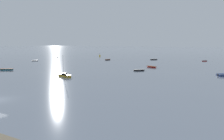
{
  "coord_description": "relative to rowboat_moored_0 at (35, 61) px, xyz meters",
  "views": [
    {
      "loc": [
        31.39,
        -19.48,
        8.66
      ],
      "look_at": [
        -0.48,
        35.98,
        0.64
      ],
      "focal_mm": 35.73,
      "sensor_mm": 36.0,
      "label": 1
    }
  ],
  "objects": [
    {
      "name": "rowboat_moored_4",
      "position": [
        19.79,
        -28.37,
        0.05
      ],
      "size": [
        4.27,
        3.49,
        0.66
      ],
      "rotation": [
        0.0,
        0.0,
        0.58
      ],
      "color": "#197084",
      "rests_on": "ground"
    },
    {
      "name": "rowboat_moored_3",
      "position": [
        56.27,
        1.3,
        0.04
      ],
      "size": [
        4.25,
        2.77,
        0.64
      ],
      "rotation": [
        0.0,
        0.0,
        5.9
      ],
      "color": "red",
      "rests_on": "ground"
    },
    {
      "name": "rowboat_moored_5",
      "position": [
        -9.43,
        24.42,
        0.02
      ],
      "size": [
        3.22,
        3.6,
        0.57
      ],
      "rotation": [
        0.0,
        0.0,
        5.39
      ],
      "color": "gray",
      "rests_on": "ground"
    },
    {
      "name": "channel_buoy",
      "position": [
        7.57,
        43.58,
        0.33
      ],
      "size": [
        0.9,
        0.9,
        2.3
      ],
      "color": "gold",
      "rests_on": "ground"
    },
    {
      "name": "rowboat_moored_1",
      "position": [
        56.08,
        -9.18,
        0.03
      ],
      "size": [
        3.48,
        3.65,
        0.59
      ],
      "rotation": [
        0.0,
        0.0,
        3.98
      ],
      "color": "black",
      "rests_on": "ground"
    },
    {
      "name": "rowboat_moored_9",
      "position": [
        26.5,
        21.5,
        0.02
      ],
      "size": [
        1.81,
        3.73,
        0.56
      ],
      "rotation": [
        0.0,
        0.0,
        1.4
      ],
      "color": "black",
      "rests_on": "ground"
    },
    {
      "name": "rowboat_moored_0",
      "position": [
        0.0,
        0.0,
        0.0
      ],
      "size": [
        2.19,
        3.23,
        0.48
      ],
      "rotation": [
        0.0,
        0.0,
        4.3
      ],
      "color": "white",
      "rests_on": "ground"
    },
    {
      "name": "rowboat_moored_8",
      "position": [
        45.49,
        34.42,
        0.04
      ],
      "size": [
        3.75,
        3.64,
        0.62
      ],
      "rotation": [
        0.0,
        0.0,
        3.9
      ],
      "color": "black",
      "rests_on": "ground"
    },
    {
      "name": "sailboat_moored_1",
      "position": [
        44.45,
        -29.51,
        0.12
      ],
      "size": [
        5.29,
        2.54,
        5.7
      ],
      "rotation": [
        0.0,
        0.0,
        2.94
      ],
      "color": "gold",
      "rests_on": "ground"
    },
    {
      "name": "rowboat_moored_6",
      "position": [
        68.68,
        37.12,
        -0.0
      ],
      "size": [
        2.57,
        3.07,
        0.48
      ],
      "rotation": [
        0.0,
        0.0,
        0.96
      ],
      "color": "red",
      "rests_on": "ground"
    }
  ]
}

